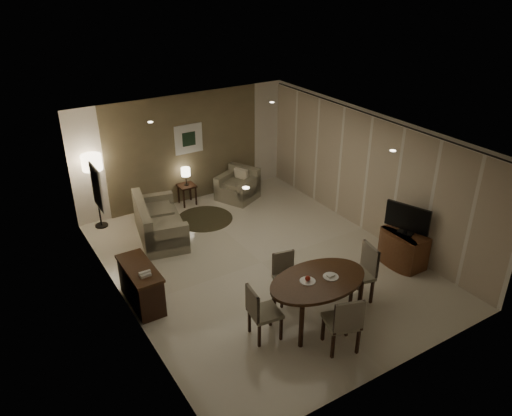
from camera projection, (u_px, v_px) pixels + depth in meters
room_shell at (251, 195)px, 9.77m from camera, size 5.50×7.00×2.70m
taupe_accent at (185, 149)px, 12.11m from camera, size 3.96×0.03×2.70m
curtain_wall at (367, 175)px, 10.74m from camera, size 0.08×6.70×2.58m
curtain_rod at (373, 115)px, 10.15m from camera, size 0.03×6.80×0.03m
art_back_frame at (189, 139)px, 12.03m from camera, size 0.72×0.03×0.72m
art_back_canvas at (189, 139)px, 12.02m from camera, size 0.34×0.01×0.34m
art_left_frame at (97, 188)px, 8.87m from camera, size 0.03×0.60×0.80m
art_left_canvas at (98, 187)px, 8.88m from camera, size 0.01×0.46×0.64m
downlight_nl at (246, 188)px, 6.84m from camera, size 0.10×0.10×0.01m
downlight_nr at (393, 151)px, 8.16m from camera, size 0.10×0.10×0.01m
downlight_fl at (150, 122)px, 9.58m from camera, size 0.10×0.10×0.01m
downlight_fr at (272, 102)px, 10.89m from camera, size 0.10×0.10×0.01m
console_desk at (141, 285)px, 8.73m from camera, size 0.48×1.20×0.75m
telephone at (145, 273)px, 8.31m from camera, size 0.20×0.14×0.09m
tv_cabinet at (404, 248)px, 9.90m from camera, size 0.48×0.90×0.70m
flat_tv at (407, 219)px, 9.59m from camera, size 0.36×0.85×0.60m
dining_table at (317, 300)px, 8.30m from camera, size 1.75×1.09×0.82m
chair_near at (342, 320)px, 7.67m from camera, size 0.62×0.62×1.03m
chair_far at (287, 279)px, 8.79m from camera, size 0.50×0.50×0.89m
chair_left at (265, 312)px, 7.91m from camera, size 0.52×0.52×0.96m
chair_right at (357, 274)px, 8.78m from camera, size 0.60×0.60×1.05m
plate_a at (308, 281)px, 8.07m from camera, size 0.26×0.26×0.02m
plate_b at (331, 277)px, 8.18m from camera, size 0.26×0.26×0.02m
fruit_apple at (308, 278)px, 8.04m from camera, size 0.09×0.09×0.09m
napkin at (331, 276)px, 8.17m from camera, size 0.12×0.08×0.03m
round_rug at (205, 219)px, 11.76m from camera, size 1.31×1.31×0.01m
sofa at (160, 220)px, 10.82m from camera, size 1.96×1.25×0.85m
armchair at (237, 185)px, 12.58m from camera, size 1.13×1.16×0.78m
side_table at (187, 194)px, 12.37m from camera, size 0.40×0.40×0.51m
table_lamp at (186, 176)px, 12.14m from camera, size 0.22×0.22×0.50m
floor_lamp at (96, 192)px, 11.06m from camera, size 0.44×0.44×1.73m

